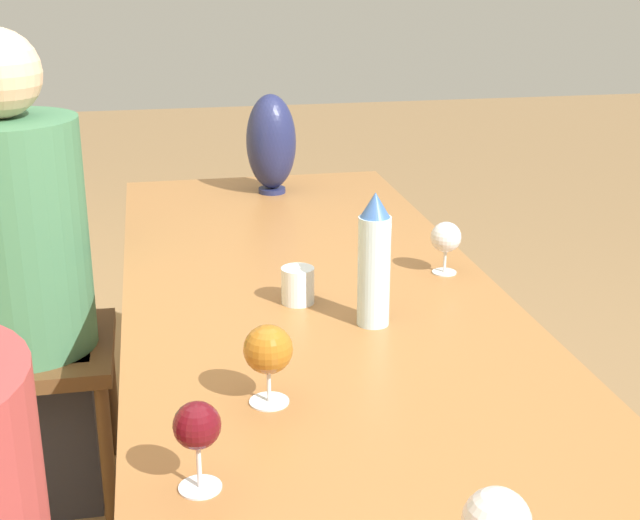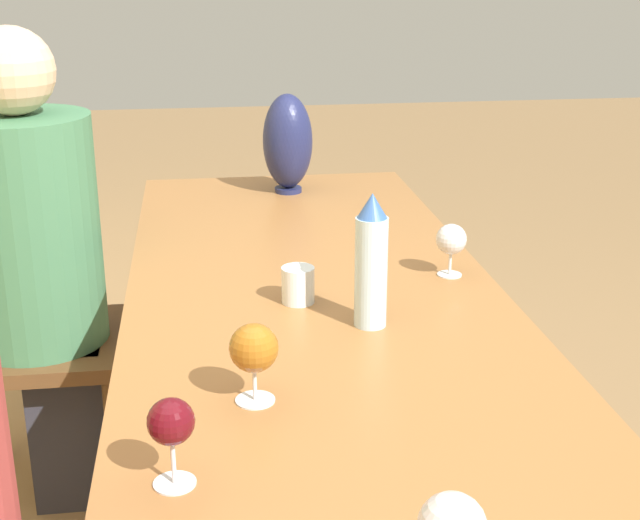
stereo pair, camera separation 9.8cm
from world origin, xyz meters
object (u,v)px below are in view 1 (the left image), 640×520
object	(u,v)px
wine_glass_1	(446,238)
wine_glass_2	(197,428)
wine_glass_0	(268,351)
water_bottle	(374,262)
person_far	(25,266)
water_tumbler	(298,285)
vase	(271,142)

from	to	relation	value
wine_glass_1	wine_glass_2	world-z (taller)	wine_glass_2
wine_glass_0	water_bottle	bearing A→B (deg)	-41.21
wine_glass_0	wine_glass_2	size ratio (longest dim) A/B	1.04
wine_glass_0	person_far	bearing A→B (deg)	28.72
water_bottle	wine_glass_2	size ratio (longest dim) A/B	2.05
water_tumbler	person_far	size ratio (longest dim) A/B	0.06
wine_glass_2	person_far	distance (m)	1.22
vase	wine_glass_2	world-z (taller)	vase
wine_glass_1	person_far	world-z (taller)	person_far
water_tumbler	vase	bearing A→B (deg)	-4.68
water_bottle	vase	xyz separation A→B (m)	(1.07, 0.06, 0.02)
vase	person_far	world-z (taller)	person_far
water_tumbler	wine_glass_2	bearing A→B (deg)	159.01
wine_glass_1	vase	bearing A→B (deg)	20.23
water_bottle	water_tumbler	size ratio (longest dim) A/B	3.49
water_bottle	person_far	world-z (taller)	person_far
water_bottle	water_tumbler	bearing A→B (deg)	42.51
vase	wine_glass_2	bearing A→B (deg)	168.23
vase	wine_glass_2	xyz separation A→B (m)	(-1.59, 0.33, -0.06)
vase	wine_glass_1	world-z (taller)	vase
wine_glass_1	wine_glass_2	size ratio (longest dim) A/B	0.92
water_tumbler	wine_glass_1	world-z (taller)	wine_glass_1
water_tumbler	wine_glass_1	size ratio (longest dim) A/B	0.64
vase	wine_glass_0	size ratio (longest dim) A/B	2.19
water_tumbler	person_far	distance (m)	0.80
vase	water_bottle	bearing A→B (deg)	-177.02
person_far	wine_glass_0	bearing A→B (deg)	-151.28
water_bottle	wine_glass_0	size ratio (longest dim) A/B	1.97
vase	wine_glass_0	bearing A→B (deg)	171.64
vase	wine_glass_2	distance (m)	1.63
wine_glass_0	wine_glass_2	xyz separation A→B (m)	(-0.23, 0.13, 0.00)
wine_glass_0	wine_glass_2	distance (m)	0.27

